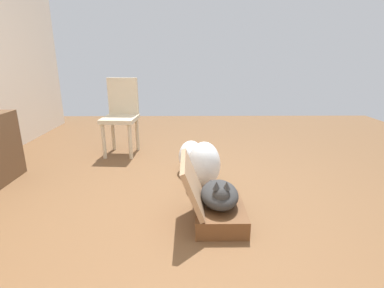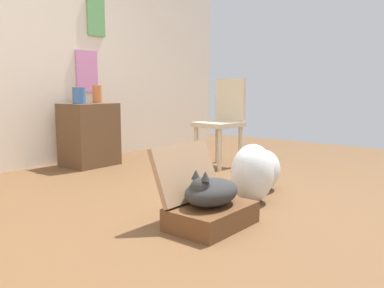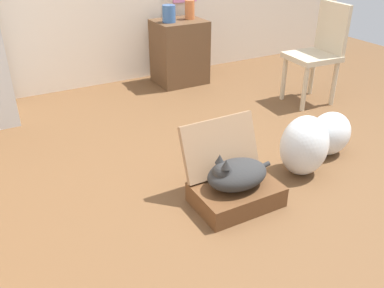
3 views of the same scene
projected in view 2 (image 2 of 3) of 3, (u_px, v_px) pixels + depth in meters
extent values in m
plane|color=brown|center=(187.00, 209.00, 2.83)|extent=(7.68, 7.68, 0.00)
cube|color=beige|center=(15.00, 42.00, 4.07)|extent=(6.40, 0.12, 2.60)
cube|color=#60A15B|center=(96.00, 16.00, 4.71)|extent=(0.24, 0.02, 0.44)
cube|color=#C977AE|center=(87.00, 71.00, 4.68)|extent=(0.29, 0.02, 0.47)
cube|color=brown|center=(211.00, 216.00, 2.47)|extent=(0.53, 0.37, 0.13)
cube|color=#9B7756|center=(186.00, 172.00, 2.56)|extent=(0.53, 0.17, 0.36)
ellipsoid|color=#2D2D2D|center=(212.00, 192.00, 2.45)|extent=(0.39, 0.28, 0.16)
sphere|color=#2D2D2D|center=(201.00, 188.00, 2.36)|extent=(0.13, 0.13, 0.13)
cone|color=#2D2D2D|center=(205.00, 176.00, 2.33)|extent=(0.06, 0.06, 0.06)
cone|color=#2D2D2D|center=(196.00, 174.00, 2.37)|extent=(0.06, 0.06, 0.06)
cylinder|color=#2D2D2D|center=(223.00, 192.00, 2.61)|extent=(0.20, 0.03, 0.07)
ellipsoid|color=silver|center=(252.00, 173.00, 2.97)|extent=(0.35, 0.31, 0.44)
ellipsoid|color=silver|center=(263.00, 170.00, 3.33)|extent=(0.35, 0.27, 0.34)
cube|color=brown|center=(89.00, 135.00, 4.37)|extent=(0.52, 0.44, 0.67)
cylinder|color=#38609E|center=(79.00, 96.00, 4.20)|extent=(0.14, 0.14, 0.17)
cylinder|color=#CC6B38|center=(97.00, 94.00, 4.42)|extent=(0.10, 0.10, 0.19)
cylinder|color=beige|center=(196.00, 147.00, 4.31)|extent=(0.04, 0.04, 0.43)
cylinder|color=beige|center=(220.00, 150.00, 4.09)|extent=(0.04, 0.04, 0.43)
cylinder|color=beige|center=(217.00, 144.00, 4.56)|extent=(0.04, 0.04, 0.43)
cylinder|color=beige|center=(240.00, 146.00, 4.34)|extent=(0.04, 0.04, 0.43)
cube|color=beige|center=(219.00, 124.00, 4.29)|extent=(0.46, 0.43, 0.05)
cube|color=beige|center=(230.00, 100.00, 4.40)|extent=(0.07, 0.38, 0.46)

